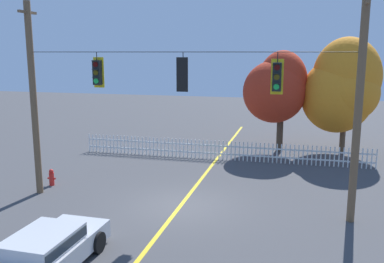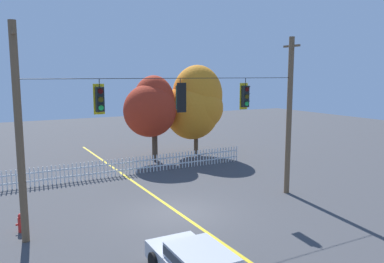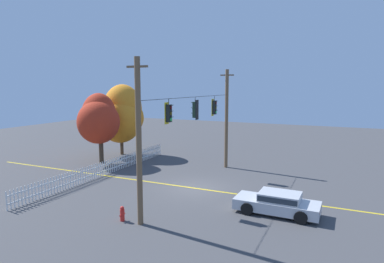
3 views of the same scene
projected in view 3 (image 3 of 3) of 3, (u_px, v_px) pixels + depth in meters
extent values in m
plane|color=#424244|center=(194.00, 188.00, 21.55)|extent=(80.00, 80.00, 0.00)
cube|color=gold|center=(194.00, 188.00, 21.55)|extent=(0.16, 36.00, 0.01)
cylinder|color=brown|center=(139.00, 143.00, 15.41)|extent=(0.27, 0.27, 7.88)
cylinder|color=brown|center=(226.00, 119.00, 26.63)|extent=(0.27, 0.27, 7.88)
cube|color=brown|center=(137.00, 67.00, 14.94)|extent=(0.10, 1.10, 0.10)
cube|color=brown|center=(227.00, 75.00, 26.16)|extent=(0.10, 1.10, 0.10)
cylinder|color=black|center=(194.00, 97.00, 20.76)|extent=(12.28, 0.02, 0.02)
cylinder|color=black|center=(169.00, 102.00, 17.78)|extent=(0.03, 0.03, 0.31)
cube|color=yellow|center=(167.00, 113.00, 17.92)|extent=(0.43, 0.02, 1.18)
cube|color=black|center=(169.00, 113.00, 17.87)|extent=(0.30, 0.24, 0.95)
cylinder|color=#410706|center=(171.00, 108.00, 17.77)|extent=(0.20, 0.03, 0.20)
cube|color=black|center=(172.00, 105.00, 17.73)|extent=(0.22, 0.12, 0.06)
cylinder|color=#463B09|center=(171.00, 113.00, 17.81)|extent=(0.20, 0.03, 0.20)
cube|color=black|center=(172.00, 111.00, 17.78)|extent=(0.22, 0.12, 0.06)
cylinder|color=green|center=(171.00, 119.00, 17.85)|extent=(0.20, 0.03, 0.20)
cube|color=black|center=(172.00, 117.00, 17.82)|extent=(0.22, 0.12, 0.06)
cylinder|color=black|center=(195.00, 99.00, 20.88)|extent=(0.03, 0.03, 0.31)
cube|color=black|center=(197.00, 110.00, 20.92)|extent=(0.43, 0.02, 1.25)
cube|color=#1E3323|center=(195.00, 110.00, 20.97)|extent=(0.30, 0.24, 1.01)
cylinder|color=#410706|center=(193.00, 104.00, 20.98)|extent=(0.20, 0.03, 0.20)
cube|color=#1E3323|center=(193.00, 103.00, 20.99)|extent=(0.22, 0.12, 0.06)
cylinder|color=#463B09|center=(193.00, 110.00, 21.03)|extent=(0.20, 0.03, 0.20)
cube|color=#1E3323|center=(193.00, 108.00, 21.03)|extent=(0.22, 0.12, 0.06)
cylinder|color=green|center=(193.00, 115.00, 21.07)|extent=(0.20, 0.03, 0.20)
cube|color=#1E3323|center=(193.00, 113.00, 21.08)|extent=(0.22, 0.12, 0.06)
cylinder|color=black|center=(214.00, 98.00, 23.93)|extent=(0.03, 0.03, 0.36)
cube|color=yellow|center=(213.00, 107.00, 24.08)|extent=(0.43, 0.02, 1.23)
cube|color=black|center=(214.00, 107.00, 24.02)|extent=(0.30, 0.24, 1.00)
cylinder|color=#410706|center=(216.00, 103.00, 23.92)|extent=(0.20, 0.03, 0.20)
cube|color=black|center=(217.00, 101.00, 23.89)|extent=(0.22, 0.12, 0.06)
cylinder|color=#463B09|center=(216.00, 107.00, 23.97)|extent=(0.20, 0.03, 0.20)
cube|color=black|center=(217.00, 106.00, 23.93)|extent=(0.22, 0.12, 0.06)
cylinder|color=green|center=(216.00, 112.00, 24.01)|extent=(0.20, 0.03, 0.20)
cube|color=black|center=(217.00, 111.00, 23.98)|extent=(0.22, 0.12, 0.06)
cube|color=white|center=(7.00, 201.00, 17.56)|extent=(0.06, 0.04, 1.06)
cube|color=white|center=(10.00, 200.00, 17.76)|extent=(0.06, 0.04, 1.06)
cube|color=white|center=(14.00, 199.00, 17.96)|extent=(0.06, 0.04, 1.06)
cube|color=white|center=(18.00, 197.00, 18.17)|extent=(0.06, 0.04, 1.06)
cube|color=white|center=(22.00, 196.00, 18.37)|extent=(0.06, 0.04, 1.06)
cube|color=white|center=(25.00, 195.00, 18.57)|extent=(0.06, 0.04, 1.06)
cube|color=white|center=(29.00, 194.00, 18.78)|extent=(0.06, 0.04, 1.06)
cube|color=white|center=(32.00, 193.00, 18.98)|extent=(0.06, 0.04, 1.06)
cube|color=white|center=(35.00, 191.00, 19.18)|extent=(0.06, 0.04, 1.06)
cube|color=white|center=(39.00, 190.00, 19.39)|extent=(0.06, 0.04, 1.06)
cube|color=white|center=(42.00, 189.00, 19.59)|extent=(0.06, 0.04, 1.06)
cube|color=white|center=(45.00, 188.00, 19.79)|extent=(0.06, 0.04, 1.06)
cube|color=white|center=(48.00, 187.00, 20.00)|extent=(0.06, 0.04, 1.06)
cube|color=white|center=(51.00, 186.00, 20.20)|extent=(0.06, 0.04, 1.06)
cube|color=white|center=(54.00, 185.00, 20.40)|extent=(0.06, 0.04, 1.06)
cube|color=white|center=(57.00, 184.00, 20.61)|extent=(0.06, 0.04, 1.06)
cube|color=white|center=(60.00, 183.00, 20.81)|extent=(0.06, 0.04, 1.06)
cube|color=white|center=(63.00, 182.00, 21.01)|extent=(0.06, 0.04, 1.06)
cube|color=white|center=(65.00, 181.00, 21.22)|extent=(0.06, 0.04, 1.06)
cube|color=white|center=(68.00, 180.00, 21.42)|extent=(0.06, 0.04, 1.06)
cube|color=white|center=(71.00, 180.00, 21.62)|extent=(0.06, 0.04, 1.06)
cube|color=white|center=(73.00, 179.00, 21.83)|extent=(0.06, 0.04, 1.06)
cube|color=white|center=(76.00, 178.00, 22.03)|extent=(0.06, 0.04, 1.06)
cube|color=white|center=(78.00, 177.00, 22.23)|extent=(0.06, 0.04, 1.06)
cube|color=white|center=(81.00, 176.00, 22.43)|extent=(0.06, 0.04, 1.06)
cube|color=white|center=(83.00, 175.00, 22.64)|extent=(0.06, 0.04, 1.06)
cube|color=white|center=(85.00, 175.00, 22.84)|extent=(0.06, 0.04, 1.06)
cube|color=white|center=(88.00, 174.00, 23.04)|extent=(0.06, 0.04, 1.06)
cube|color=white|center=(90.00, 173.00, 23.25)|extent=(0.06, 0.04, 1.06)
cube|color=white|center=(92.00, 172.00, 23.45)|extent=(0.06, 0.04, 1.06)
cube|color=white|center=(94.00, 172.00, 23.65)|extent=(0.06, 0.04, 1.06)
cube|color=white|center=(96.00, 171.00, 23.86)|extent=(0.06, 0.04, 1.06)
cube|color=white|center=(99.00, 170.00, 24.06)|extent=(0.06, 0.04, 1.06)
cube|color=white|center=(101.00, 169.00, 24.26)|extent=(0.06, 0.04, 1.06)
cube|color=white|center=(103.00, 169.00, 24.47)|extent=(0.06, 0.04, 1.06)
cube|color=white|center=(105.00, 168.00, 24.67)|extent=(0.06, 0.04, 1.06)
cube|color=white|center=(107.00, 167.00, 24.87)|extent=(0.06, 0.04, 1.06)
cube|color=white|center=(109.00, 167.00, 25.08)|extent=(0.06, 0.04, 1.06)
cube|color=white|center=(111.00, 166.00, 25.28)|extent=(0.06, 0.04, 1.06)
cube|color=white|center=(112.00, 165.00, 25.48)|extent=(0.06, 0.04, 1.06)
cube|color=white|center=(114.00, 165.00, 25.69)|extent=(0.06, 0.04, 1.06)
cube|color=white|center=(116.00, 164.00, 25.89)|extent=(0.06, 0.04, 1.06)
cube|color=white|center=(118.00, 164.00, 26.09)|extent=(0.06, 0.04, 1.06)
cube|color=white|center=(120.00, 163.00, 26.30)|extent=(0.06, 0.04, 1.06)
cube|color=white|center=(121.00, 162.00, 26.50)|extent=(0.06, 0.04, 1.06)
cube|color=white|center=(123.00, 162.00, 26.70)|extent=(0.06, 0.04, 1.06)
cube|color=white|center=(125.00, 161.00, 26.91)|extent=(0.06, 0.04, 1.06)
cube|color=white|center=(126.00, 161.00, 27.11)|extent=(0.06, 0.04, 1.06)
cube|color=white|center=(128.00, 160.00, 27.31)|extent=(0.06, 0.04, 1.06)
cube|color=white|center=(130.00, 160.00, 27.52)|extent=(0.06, 0.04, 1.06)
cube|color=white|center=(131.00, 159.00, 27.72)|extent=(0.06, 0.04, 1.06)
cube|color=white|center=(133.00, 159.00, 27.92)|extent=(0.06, 0.04, 1.06)
cube|color=white|center=(134.00, 158.00, 28.13)|extent=(0.06, 0.04, 1.06)
cube|color=white|center=(136.00, 158.00, 28.33)|extent=(0.06, 0.04, 1.06)
cube|color=white|center=(137.00, 157.00, 28.53)|extent=(0.06, 0.04, 1.06)
cube|color=white|center=(139.00, 157.00, 28.74)|extent=(0.06, 0.04, 1.06)
cube|color=white|center=(140.00, 156.00, 28.94)|extent=(0.06, 0.04, 1.06)
cube|color=white|center=(142.00, 156.00, 29.14)|extent=(0.06, 0.04, 1.06)
cube|color=white|center=(143.00, 155.00, 29.34)|extent=(0.06, 0.04, 1.06)
cube|color=white|center=(145.00, 155.00, 29.55)|extent=(0.06, 0.04, 1.06)
cube|color=white|center=(146.00, 154.00, 29.75)|extent=(0.06, 0.04, 1.06)
cube|color=white|center=(147.00, 154.00, 29.95)|extent=(0.06, 0.04, 1.06)
cube|color=white|center=(149.00, 153.00, 30.16)|extent=(0.06, 0.04, 1.06)
cube|color=white|center=(150.00, 153.00, 30.36)|extent=(0.06, 0.04, 1.06)
cube|color=white|center=(151.00, 152.00, 30.56)|extent=(0.06, 0.04, 1.06)
cube|color=white|center=(153.00, 152.00, 30.77)|extent=(0.06, 0.04, 1.06)
cube|color=white|center=(154.00, 151.00, 30.97)|extent=(0.06, 0.04, 1.06)
cube|color=white|center=(155.00, 151.00, 31.17)|extent=(0.06, 0.04, 1.06)
cube|color=white|center=(156.00, 151.00, 31.38)|extent=(0.06, 0.04, 1.06)
cube|color=white|center=(158.00, 150.00, 31.58)|extent=(0.06, 0.04, 1.06)
cube|color=white|center=(159.00, 150.00, 31.78)|extent=(0.06, 0.04, 1.06)
cube|color=white|center=(160.00, 149.00, 31.99)|extent=(0.06, 0.04, 1.06)
cube|color=white|center=(105.00, 170.00, 24.81)|extent=(16.05, 0.03, 0.08)
cube|color=white|center=(105.00, 165.00, 24.75)|extent=(16.05, 0.03, 0.08)
cylinder|color=#473828|center=(101.00, 148.00, 28.63)|extent=(0.38, 0.38, 2.61)
ellipsoid|color=#B22D19|center=(99.00, 122.00, 27.87)|extent=(3.68, 3.39, 3.66)
ellipsoid|color=#B22D19|center=(99.00, 115.00, 28.32)|extent=(2.93, 2.84, 3.76)
cylinder|color=brown|center=(122.00, 144.00, 32.16)|extent=(0.32, 0.32, 2.11)
ellipsoid|color=orange|center=(120.00, 120.00, 31.30)|extent=(4.07, 3.98, 4.34)
ellipsoid|color=orange|center=(124.00, 118.00, 31.54)|extent=(3.85, 3.67, 3.47)
ellipsoid|color=orange|center=(123.00, 108.00, 31.58)|extent=(3.82, 3.50, 4.53)
cube|color=#B7BABF|center=(277.00, 205.00, 17.18)|extent=(1.75, 4.30, 0.55)
cube|color=#B7BABF|center=(280.00, 197.00, 17.05)|extent=(1.51, 2.07, 0.42)
cube|color=#232D38|center=(280.00, 197.00, 17.05)|extent=(1.54, 1.99, 0.27)
cylinder|color=black|center=(247.00, 209.00, 17.02)|extent=(0.19, 0.64, 0.64)
cylinder|color=black|center=(256.00, 199.00, 18.51)|extent=(0.19, 0.64, 0.64)
cylinder|color=black|center=(301.00, 218.00, 15.88)|extent=(0.19, 0.64, 0.64)
cylinder|color=black|center=(305.00, 206.00, 17.37)|extent=(0.19, 0.64, 0.64)
cube|color=white|center=(235.00, 200.00, 17.66)|extent=(0.20, 0.04, 0.10)
cube|color=white|center=(240.00, 195.00, 18.49)|extent=(0.20, 0.04, 0.10)
cube|color=red|center=(319.00, 213.00, 15.84)|extent=(0.20, 0.04, 0.10)
cube|color=red|center=(321.00, 207.00, 16.66)|extent=(0.20, 0.04, 0.10)
cylinder|color=red|center=(122.00, 215.00, 16.26)|extent=(0.22, 0.22, 0.58)
sphere|color=red|center=(122.00, 208.00, 16.21)|extent=(0.20, 0.20, 0.20)
cylinder|color=red|center=(120.00, 216.00, 16.12)|extent=(0.08, 0.08, 0.08)
cylinder|color=red|center=(124.00, 214.00, 16.39)|extent=(0.08, 0.08, 0.08)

